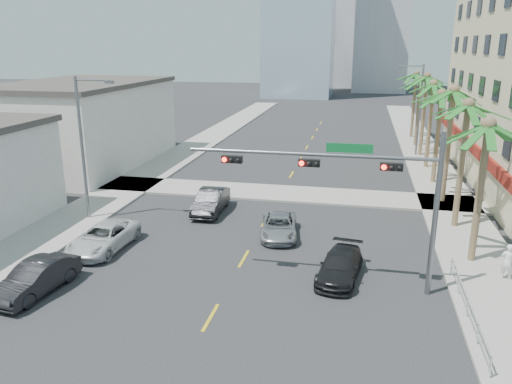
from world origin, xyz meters
TOP-DOWN VIEW (x-y plane):
  - ground at (0.00, 0.00)m, footprint 260.00×260.00m
  - sidewalk_right at (12.00, 20.00)m, footprint 4.00×120.00m
  - sidewalk_left at (-12.00, 20.00)m, footprint 4.00×120.00m
  - sidewalk_cross at (0.00, 22.00)m, footprint 80.00×4.00m
  - building_left_far at (-19.50, 28.00)m, footprint 11.00×18.00m
  - tower_far_center at (-3.00, 125.00)m, footprint 16.00×16.00m
  - traffic_signal_mast at (5.78, 7.95)m, footprint 11.12×0.54m
  - palm_tree_0 at (11.60, 12.00)m, footprint 4.80×4.80m
  - palm_tree_1 at (11.60, 17.20)m, footprint 4.80×4.80m
  - palm_tree_2 at (11.60, 22.40)m, footprint 4.80×4.80m
  - palm_tree_3 at (11.60, 27.60)m, footprint 4.80×4.80m
  - palm_tree_4 at (11.60, 32.80)m, footprint 4.80×4.80m
  - palm_tree_5 at (11.60, 38.00)m, footprint 4.80×4.80m
  - palm_tree_6 at (11.60, 43.20)m, footprint 4.80×4.80m
  - palm_tree_7 at (11.60, 48.40)m, footprint 4.80×4.80m
  - streetlight_left at (-11.00, 14.00)m, footprint 2.55×0.25m
  - streetlight_right at (11.00, 38.00)m, footprint 2.55×0.25m
  - guardrail at (10.30, 6.00)m, footprint 0.08×8.08m
  - car_parked_mid at (-8.31, 4.43)m, footprint 2.09×4.60m
  - car_parked_far at (-7.80, 9.66)m, footprint 2.57×5.11m
  - car_lane_left at (-3.89, 16.91)m, footprint 1.79×4.74m
  - car_lane_center at (1.28, 13.58)m, footprint 2.61×4.63m
  - car_lane_right at (5.04, 8.76)m, footprint 2.36×4.60m
  - pedestrian at (12.78, 10.07)m, footprint 0.67×0.47m

SIDE VIEW (x-z plane):
  - ground at x=0.00m, z-range 0.00..0.00m
  - sidewalk_right at x=12.00m, z-range 0.00..0.15m
  - sidewalk_left at x=-12.00m, z-range 0.00..0.15m
  - sidewalk_cross at x=0.00m, z-range 0.00..0.15m
  - car_lane_center at x=1.28m, z-range 0.00..1.22m
  - car_lane_right at x=5.04m, z-range 0.00..1.28m
  - guardrail at x=10.30m, z-range 0.17..1.17m
  - car_parked_far at x=-7.80m, z-range 0.00..1.39m
  - car_parked_mid at x=-8.31m, z-range 0.00..1.46m
  - car_lane_left at x=-3.89m, z-range 0.00..1.54m
  - pedestrian at x=12.78m, z-range 0.15..1.89m
  - building_left_far at x=-19.50m, z-range 0.00..7.20m
  - streetlight_left at x=-11.00m, z-range 0.56..9.56m
  - streetlight_right at x=11.00m, z-range 0.56..9.56m
  - traffic_signal_mast at x=5.78m, z-range 1.46..8.66m
  - palm_tree_0 at x=11.60m, z-range 3.18..10.98m
  - palm_tree_3 at x=11.60m, z-range 3.18..10.98m
  - palm_tree_6 at x=11.60m, z-range 3.18..10.98m
  - palm_tree_1 at x=11.60m, z-range 3.35..11.51m
  - palm_tree_4 at x=11.60m, z-range 3.35..11.51m
  - palm_tree_7 at x=11.60m, z-range 3.35..11.51m
  - palm_tree_2 at x=11.60m, z-range 3.52..12.04m
  - palm_tree_5 at x=11.60m, z-range 3.52..12.04m
  - tower_far_center at x=-3.00m, z-range 0.00..42.00m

